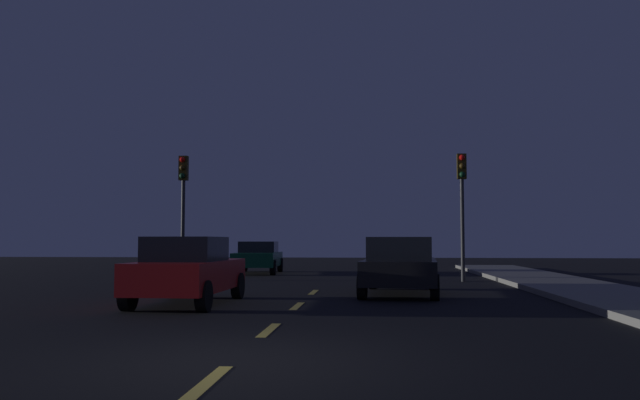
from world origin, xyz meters
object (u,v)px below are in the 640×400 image
(car_stopped_ahead, at_px, (400,265))
(car_oncoming_far, at_px, (258,257))
(traffic_signal_left, at_px, (183,192))
(car_adjacent_lane, at_px, (188,270))
(traffic_signal_right, at_px, (462,191))

(car_stopped_ahead, xyz_separation_m, car_oncoming_far, (-5.81, 10.72, -0.05))
(traffic_signal_left, height_order, car_oncoming_far, traffic_signal_left)
(traffic_signal_left, xyz_separation_m, car_stopped_ahead, (7.69, -5.61, -2.44))
(car_adjacent_lane, relative_size, car_oncoming_far, 1.00)
(traffic_signal_left, xyz_separation_m, car_adjacent_lane, (2.80, -8.76, -2.44))
(traffic_signal_left, relative_size, car_adjacent_lane, 1.10)
(car_stopped_ahead, bearing_deg, traffic_signal_left, 143.91)
(traffic_signal_right, height_order, car_oncoming_far, traffic_signal_right)
(traffic_signal_left, height_order, traffic_signal_right, traffic_signal_left)
(traffic_signal_left, distance_m, traffic_signal_right, 10.11)
(traffic_signal_right, height_order, car_adjacent_lane, traffic_signal_right)
(car_stopped_ahead, distance_m, car_oncoming_far, 12.19)
(car_adjacent_lane, bearing_deg, traffic_signal_right, 50.12)
(traffic_signal_left, relative_size, traffic_signal_right, 1.01)
(traffic_signal_left, xyz_separation_m, car_oncoming_far, (1.88, 5.11, -2.49))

